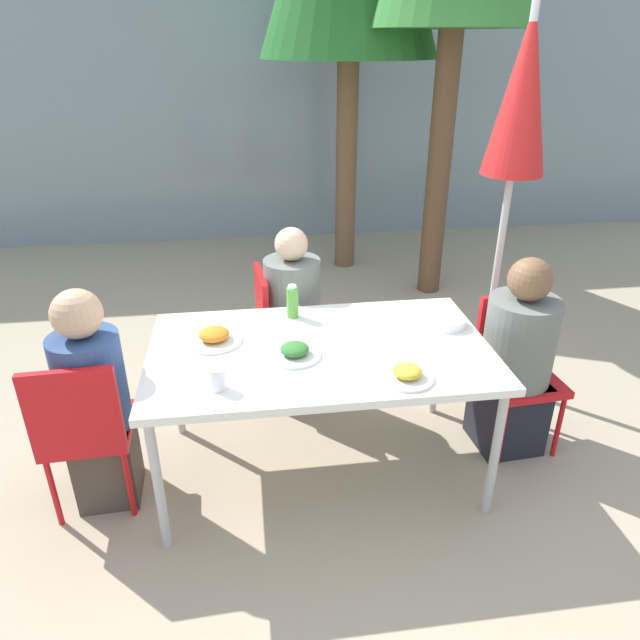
{
  "coord_description": "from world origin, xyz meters",
  "views": [
    {
      "loc": [
        -0.33,
        -2.42,
        2.11
      ],
      "look_at": [
        0.0,
        0.0,
        0.9
      ],
      "focal_mm": 32.0,
      "sensor_mm": 36.0,
      "label": 1
    }
  ],
  "objects_px": {
    "chair_left": "(84,425)",
    "chair_far": "(279,325)",
    "person_left": "(96,405)",
    "person_far": "(293,322)",
    "person_right": "(515,364)",
    "salad_bowl": "(448,322)",
    "drinking_cup": "(218,379)",
    "bottle": "(292,302)",
    "closed_umbrella": "(520,114)",
    "chair_right": "(515,360)"
  },
  "relations": [
    {
      "from": "chair_left",
      "to": "person_right",
      "type": "height_order",
      "value": "person_right"
    },
    {
      "from": "person_left",
      "to": "person_far",
      "type": "xyz_separation_m",
      "value": [
        1.02,
        0.79,
        -0.01
      ]
    },
    {
      "from": "chair_far",
      "to": "drinking_cup",
      "type": "height_order",
      "value": "drinking_cup"
    },
    {
      "from": "chair_far",
      "to": "salad_bowl",
      "type": "bearing_deg",
      "value": 47.84
    },
    {
      "from": "person_right",
      "to": "chair_far",
      "type": "height_order",
      "value": "person_right"
    },
    {
      "from": "chair_right",
      "to": "closed_umbrella",
      "type": "relative_size",
      "value": 0.37
    },
    {
      "from": "chair_far",
      "to": "chair_left",
      "type": "bearing_deg",
      "value": -52.21
    },
    {
      "from": "chair_far",
      "to": "person_far",
      "type": "relative_size",
      "value": 0.75
    },
    {
      "from": "person_right",
      "to": "bottle",
      "type": "height_order",
      "value": "person_right"
    },
    {
      "from": "person_left",
      "to": "bottle",
      "type": "xyz_separation_m",
      "value": [
        0.98,
        0.41,
        0.29
      ]
    },
    {
      "from": "person_left",
      "to": "chair_far",
      "type": "bearing_deg",
      "value": 39.15
    },
    {
      "from": "chair_left",
      "to": "closed_umbrella",
      "type": "distance_m",
      "value": 2.8
    },
    {
      "from": "chair_left",
      "to": "chair_far",
      "type": "bearing_deg",
      "value": 40.47
    },
    {
      "from": "closed_umbrella",
      "to": "bottle",
      "type": "xyz_separation_m",
      "value": [
        -1.32,
        -0.39,
        -0.89
      ]
    },
    {
      "from": "person_left",
      "to": "person_right",
      "type": "relative_size",
      "value": 1.01
    },
    {
      "from": "chair_left",
      "to": "drinking_cup",
      "type": "distance_m",
      "value": 0.74
    },
    {
      "from": "chair_left",
      "to": "drinking_cup",
      "type": "xyz_separation_m",
      "value": [
        0.65,
        -0.18,
        0.31
      ]
    },
    {
      "from": "closed_umbrella",
      "to": "drinking_cup",
      "type": "distance_m",
      "value": 2.21
    },
    {
      "from": "person_far",
      "to": "drinking_cup",
      "type": "height_order",
      "value": "person_far"
    },
    {
      "from": "person_right",
      "to": "drinking_cup",
      "type": "bearing_deg",
      "value": 9.63
    },
    {
      "from": "chair_left",
      "to": "person_left",
      "type": "xyz_separation_m",
      "value": [
        0.05,
        0.08,
        0.05
      ]
    },
    {
      "from": "drinking_cup",
      "to": "salad_bowl",
      "type": "distance_m",
      "value": 1.27
    },
    {
      "from": "person_right",
      "to": "drinking_cup",
      "type": "relative_size",
      "value": 10.84
    },
    {
      "from": "person_left",
      "to": "bottle",
      "type": "bearing_deg",
      "value": 20.16
    },
    {
      "from": "chair_right",
      "to": "bottle",
      "type": "relative_size",
      "value": 4.62
    },
    {
      "from": "chair_left",
      "to": "person_far",
      "type": "height_order",
      "value": "person_far"
    },
    {
      "from": "chair_far",
      "to": "bottle",
      "type": "distance_m",
      "value": 0.55
    },
    {
      "from": "person_left",
      "to": "chair_right",
      "type": "height_order",
      "value": "person_left"
    },
    {
      "from": "person_left",
      "to": "salad_bowl",
      "type": "xyz_separation_m",
      "value": [
        1.78,
        0.19,
        0.23
      ]
    },
    {
      "from": "person_left",
      "to": "person_far",
      "type": "bearing_deg",
      "value": 35.22
    },
    {
      "from": "drinking_cup",
      "to": "bottle",
      "type": "bearing_deg",
      "value": 60.23
    },
    {
      "from": "chair_far",
      "to": "person_right",
      "type": "bearing_deg",
      "value": 55.19
    },
    {
      "from": "drinking_cup",
      "to": "salad_bowl",
      "type": "relative_size",
      "value": 0.55
    },
    {
      "from": "chair_right",
      "to": "drinking_cup",
      "type": "distance_m",
      "value": 1.71
    },
    {
      "from": "closed_umbrella",
      "to": "bottle",
      "type": "height_order",
      "value": "closed_umbrella"
    },
    {
      "from": "chair_right",
      "to": "closed_umbrella",
      "type": "height_order",
      "value": "closed_umbrella"
    },
    {
      "from": "person_left",
      "to": "drinking_cup",
      "type": "height_order",
      "value": "person_left"
    },
    {
      "from": "chair_left",
      "to": "chair_far",
      "type": "height_order",
      "value": "same"
    },
    {
      "from": "chair_far",
      "to": "person_far",
      "type": "height_order",
      "value": "person_far"
    },
    {
      "from": "person_right",
      "to": "chair_far",
      "type": "distance_m",
      "value": 1.42
    },
    {
      "from": "chair_far",
      "to": "drinking_cup",
      "type": "distance_m",
      "value": 1.18
    },
    {
      "from": "person_right",
      "to": "chair_far",
      "type": "relative_size",
      "value": 1.33
    },
    {
      "from": "person_right",
      "to": "salad_bowl",
      "type": "relative_size",
      "value": 5.99
    },
    {
      "from": "chair_left",
      "to": "bottle",
      "type": "relative_size",
      "value": 4.62
    },
    {
      "from": "person_left",
      "to": "person_right",
      "type": "height_order",
      "value": "person_left"
    },
    {
      "from": "person_right",
      "to": "person_far",
      "type": "bearing_deg",
      "value": -34.01
    },
    {
      "from": "person_far",
      "to": "drinking_cup",
      "type": "relative_size",
      "value": 10.87
    },
    {
      "from": "person_left",
      "to": "chair_far",
      "type": "relative_size",
      "value": 1.34
    },
    {
      "from": "person_left",
      "to": "salad_bowl",
      "type": "height_order",
      "value": "person_left"
    },
    {
      "from": "closed_umbrella",
      "to": "drinking_cup",
      "type": "bearing_deg",
      "value": -148.28
    }
  ]
}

